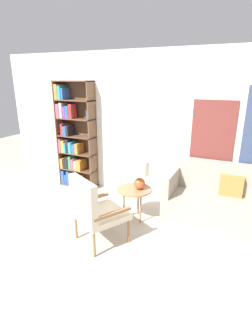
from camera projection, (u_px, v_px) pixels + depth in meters
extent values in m
plane|color=#B2A899|center=(92.00, 250.00, 3.55)|extent=(14.00, 14.00, 0.00)
cube|color=silver|center=(147.00, 127.00, 4.85)|extent=(6.40, 0.06, 2.70)
cube|color=brown|center=(213.00, 133.00, 4.35)|extent=(0.70, 0.02, 1.08)
cube|color=brown|center=(61.00, 135.00, 5.53)|extent=(0.02, 0.30, 2.17)
cube|color=brown|center=(93.00, 138.00, 5.22)|extent=(0.02, 0.30, 2.17)
cube|color=brown|center=(73.00, 81.00, 5.03)|extent=(0.81, 0.30, 0.02)
cube|color=brown|center=(79.00, 185.00, 5.72)|extent=(0.81, 0.30, 0.02)
cube|color=brown|center=(80.00, 135.00, 5.50)|extent=(0.81, 0.01, 2.17)
cube|color=brown|center=(78.00, 169.00, 5.61)|extent=(0.81, 0.30, 0.02)
cube|color=#2D56A8|center=(66.00, 176.00, 5.79)|extent=(0.07, 0.24, 0.29)
cube|color=#2D56A8|center=(67.00, 179.00, 5.74)|extent=(0.05, 0.17, 0.21)
cube|color=#2D56A8|center=(70.00, 177.00, 5.72)|extent=(0.06, 0.20, 0.29)
cube|color=orange|center=(73.00, 179.00, 5.71)|extent=(0.05, 0.20, 0.21)
cube|color=#B24C6B|center=(75.00, 179.00, 5.66)|extent=(0.07, 0.17, 0.25)
cube|color=gold|center=(79.00, 180.00, 5.66)|extent=(0.07, 0.23, 0.20)
cube|color=brown|center=(77.00, 153.00, 5.49)|extent=(0.81, 0.30, 0.02)
cube|color=orange|center=(64.00, 162.00, 5.67)|extent=(0.07, 0.20, 0.21)
cube|color=black|center=(66.00, 163.00, 5.64)|extent=(0.05, 0.19, 0.20)
cube|color=black|center=(69.00, 162.00, 5.61)|extent=(0.06, 0.19, 0.26)
cube|color=#338C4C|center=(72.00, 162.00, 5.58)|extent=(0.06, 0.21, 0.28)
cube|color=#B24C6B|center=(74.00, 164.00, 5.56)|extent=(0.06, 0.20, 0.23)
cube|color=gray|center=(77.00, 165.00, 5.53)|extent=(0.07, 0.20, 0.20)
cube|color=orange|center=(81.00, 165.00, 5.52)|extent=(0.09, 0.25, 0.22)
cube|color=brown|center=(76.00, 136.00, 5.37)|extent=(0.81, 0.30, 0.02)
cube|color=#B24C6B|center=(63.00, 145.00, 5.56)|extent=(0.05, 0.23, 0.28)
cube|color=gold|center=(66.00, 146.00, 5.55)|extent=(0.06, 0.25, 0.24)
cube|color=teal|center=(67.00, 147.00, 5.51)|extent=(0.04, 0.20, 0.21)
cube|color=black|center=(69.00, 146.00, 5.46)|extent=(0.05, 0.17, 0.28)
cube|color=teal|center=(72.00, 147.00, 5.47)|extent=(0.07, 0.23, 0.23)
cube|color=#2D56A8|center=(76.00, 148.00, 5.45)|extent=(0.08, 0.24, 0.19)
cube|color=orange|center=(79.00, 148.00, 5.41)|extent=(0.07, 0.25, 0.21)
cube|color=brown|center=(75.00, 119.00, 5.26)|extent=(0.81, 0.30, 0.02)
cylinder|color=#194723|center=(63.00, 128.00, 5.46)|extent=(0.06, 0.06, 0.26)
cube|color=red|center=(65.00, 129.00, 5.43)|extent=(0.04, 0.25, 0.24)
cube|color=#2D56A8|center=(68.00, 130.00, 5.41)|extent=(0.08, 0.25, 0.19)
cube|color=black|center=(70.00, 130.00, 5.37)|extent=(0.05, 0.23, 0.21)
cube|color=brown|center=(74.00, 100.00, 5.14)|extent=(0.81, 0.30, 0.02)
cube|color=#B24C6B|center=(60.00, 111.00, 5.32)|extent=(0.08, 0.22, 0.27)
cube|color=gray|center=(63.00, 110.00, 5.27)|extent=(0.07, 0.20, 0.30)
cube|color=#7A338C|center=(66.00, 112.00, 5.26)|extent=(0.06, 0.21, 0.23)
cube|color=#2D56A8|center=(69.00, 112.00, 5.23)|extent=(0.07, 0.21, 0.24)
cube|color=red|center=(72.00, 111.00, 5.18)|extent=(0.07, 0.19, 0.28)
cylinder|color=#334C6B|center=(88.00, 115.00, 5.10)|extent=(0.10, 0.10, 0.16)
cube|color=orange|center=(59.00, 92.00, 5.21)|extent=(0.07, 0.24, 0.29)
cube|color=teal|center=(62.00, 92.00, 5.18)|extent=(0.07, 0.24, 0.26)
cube|color=#2D56A8|center=(65.00, 94.00, 5.17)|extent=(0.04, 0.25, 0.22)
cylinder|color=olive|center=(129.00, 231.00, 3.67)|extent=(0.04, 0.04, 0.37)
cylinder|color=olive|center=(108.00, 216.00, 4.08)|extent=(0.04, 0.04, 0.37)
cylinder|color=olive|center=(94.00, 245.00, 3.37)|extent=(0.04, 0.04, 0.37)
cylinder|color=olive|center=(76.00, 227.00, 3.77)|extent=(0.04, 0.04, 0.37)
cube|color=beige|center=(101.00, 215.00, 3.65)|extent=(0.84, 0.85, 0.08)
cube|color=beige|center=(83.00, 199.00, 3.40)|extent=(0.58, 0.38, 0.55)
cube|color=olive|center=(112.00, 214.00, 3.39)|extent=(0.32, 0.52, 0.04)
cube|color=olive|center=(91.00, 198.00, 3.82)|extent=(0.32, 0.52, 0.04)
cube|color=#9E9384|center=(227.00, 212.00, 4.16)|extent=(1.96, 0.86, 0.41)
cube|color=#9E9384|center=(233.00, 178.00, 4.29)|extent=(1.96, 0.20, 0.50)
cube|color=#9E9384|center=(172.00, 181.00, 4.40)|extent=(0.12, 0.86, 0.35)
cube|color=#B27538|center=(231.00, 186.00, 4.19)|extent=(0.36, 0.12, 0.34)
cylinder|color=#99704C|center=(134.00, 189.00, 4.20)|extent=(0.56, 0.56, 0.02)
cylinder|color=#99704C|center=(138.00, 200.00, 4.43)|extent=(0.03, 0.03, 0.51)
cylinder|color=#99704C|center=(124.00, 205.00, 4.27)|extent=(0.03, 0.03, 0.51)
cylinder|color=#99704C|center=(141.00, 208.00, 4.15)|extent=(0.03, 0.03, 0.51)
ellipsoid|color=#C65128|center=(140.00, 184.00, 4.15)|extent=(0.18, 0.18, 0.19)
cylinder|color=tan|center=(140.00, 176.00, 4.11)|extent=(0.02, 0.02, 0.06)
cylinder|color=white|center=(140.00, 168.00, 4.07)|extent=(0.29, 0.29, 0.23)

